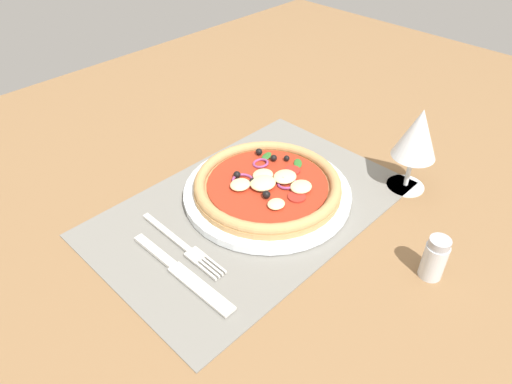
# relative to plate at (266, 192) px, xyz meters

# --- Properties ---
(ground_plane) EXTENTS (1.90, 1.40, 0.02)m
(ground_plane) POSITION_rel_plate_xyz_m (0.04, 0.00, -0.02)
(ground_plane) COLOR olive
(placemat) EXTENTS (0.50, 0.32, 0.00)m
(placemat) POSITION_rel_plate_xyz_m (0.04, 0.00, -0.01)
(placemat) COLOR slate
(placemat) RESTS_ON ground_plane
(plate) EXTENTS (0.28, 0.28, 0.01)m
(plate) POSITION_rel_plate_xyz_m (0.00, 0.00, 0.00)
(plate) COLOR white
(plate) RESTS_ON placemat
(pizza) EXTENTS (0.24, 0.24, 0.03)m
(pizza) POSITION_rel_plate_xyz_m (-0.00, 0.00, 0.02)
(pizza) COLOR tan
(pizza) RESTS_ON plate
(fork) EXTENTS (0.02, 0.18, 0.00)m
(fork) POSITION_rel_plate_xyz_m (0.17, -0.00, -0.00)
(fork) COLOR silver
(fork) RESTS_ON placemat
(knife) EXTENTS (0.02, 0.20, 0.01)m
(knife) POSITION_rel_plate_xyz_m (0.21, 0.04, -0.00)
(knife) COLOR silver
(knife) RESTS_ON placemat
(wine_glass) EXTENTS (0.07, 0.07, 0.15)m
(wine_glass) POSITION_rel_plate_xyz_m (-0.19, 0.15, 0.09)
(wine_glass) COLOR silver
(wine_glass) RESTS_ON ground_plane
(pepper_shaker) EXTENTS (0.03, 0.03, 0.07)m
(pepper_shaker) POSITION_rel_plate_xyz_m (-0.03, 0.28, 0.02)
(pepper_shaker) COLOR silver
(pepper_shaker) RESTS_ON ground_plane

